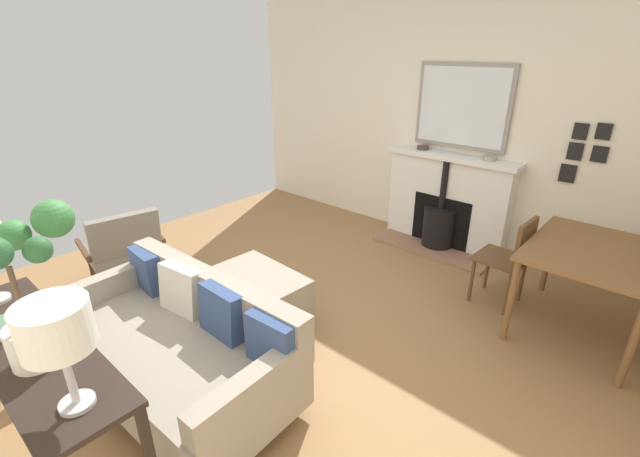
{
  "coord_description": "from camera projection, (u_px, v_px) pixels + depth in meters",
  "views": [
    {
      "loc": [
        1.99,
        2.24,
        2.13
      ],
      "look_at": [
        -0.46,
        0.07,
        0.73
      ],
      "focal_mm": 23.92,
      "sensor_mm": 36.0,
      "label": 1
    }
  ],
  "objects": [
    {
      "name": "armchair_accent",
      "position": [
        123.0,
        245.0,
        3.97
      ],
      "size": [
        0.76,
        0.69,
        0.78
      ],
      "color": "#4C3321",
      "rests_on": "ground"
    },
    {
      "name": "wall_left",
      "position": [
        439.0,
        115.0,
        4.76
      ],
      "size": [
        0.12,
        5.41,
        2.85
      ],
      "primitive_type": "cube",
      "color": "silver",
      "rests_on": "ground"
    },
    {
      "name": "potted_plant",
      "position": [
        14.0,
        279.0,
        1.84
      ],
      "size": [
        0.58,
        0.43,
        0.73
      ],
      "color": "silver",
      "rests_on": "console_table"
    },
    {
      "name": "dining_chair_near_fireplace",
      "position": [
        511.0,
        255.0,
        3.64
      ],
      "size": [
        0.42,
        0.42,
        0.83
      ],
      "color": "brown",
      "rests_on": "ground"
    },
    {
      "name": "fireplace",
      "position": [
        445.0,
        206.0,
        4.82
      ],
      "size": [
        0.59,
        1.46,
        1.06
      ],
      "color": "#93664C",
      "rests_on": "ground"
    },
    {
      "name": "dining_table",
      "position": [
        593.0,
        260.0,
        3.23
      ],
      "size": [
        1.09,
        0.88,
        0.73
      ],
      "color": "brown",
      "rests_on": "ground"
    },
    {
      "name": "book_stack",
      "position": [
        15.0,
        323.0,
        2.22
      ],
      "size": [
        0.27,
        0.2,
        0.06
      ],
      "color": "beige",
      "rests_on": "console_table"
    },
    {
      "name": "console_table",
      "position": [
        36.0,
        359.0,
        2.15
      ],
      "size": [
        0.41,
        1.56,
        0.78
      ],
      "color": "black",
      "rests_on": "ground"
    },
    {
      "name": "ottoman",
      "position": [
        256.0,
        293.0,
        3.53
      ],
      "size": [
        0.62,
        0.83,
        0.41
      ],
      "color": "#B2B2B7",
      "rests_on": "ground"
    },
    {
      "name": "table_lamp_far_end",
      "position": [
        56.0,
        330.0,
        1.6
      ],
      "size": [
        0.27,
        0.27,
        0.49
      ],
      "color": "#B2B2B7",
      "rests_on": "console_table"
    },
    {
      "name": "photo_gallery_row",
      "position": [
        584.0,
        150.0,
        3.87
      ],
      "size": [
        0.02,
        0.34,
        0.57
      ],
      "color": "black"
    },
    {
      "name": "mantel_bowl_far",
      "position": [
        490.0,
        158.0,
        4.35
      ],
      "size": [
        0.13,
        0.13,
        0.05
      ],
      "color": "#9E9384",
      "rests_on": "fireplace"
    },
    {
      "name": "sofa",
      "position": [
        179.0,
        343.0,
        2.81
      ],
      "size": [
        0.93,
        1.76,
        0.74
      ],
      "color": "#B2B2B7",
      "rests_on": "ground"
    },
    {
      "name": "mirror_over_mantel",
      "position": [
        462.0,
        106.0,
        4.47
      ],
      "size": [
        0.04,
        1.02,
        0.87
      ],
      "color": "gray"
    },
    {
      "name": "mantel_bowl_near",
      "position": [
        423.0,
        147.0,
        4.81
      ],
      "size": [
        0.14,
        0.14,
        0.04
      ],
      "color": "#47382D",
      "rests_on": "fireplace"
    },
    {
      "name": "ground_plane",
      "position": [
        278.0,
        323.0,
        3.58
      ],
      "size": [
        5.09,
        5.41,
        0.01
      ],
      "primitive_type": "cube",
      "color": "olive"
    }
  ]
}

